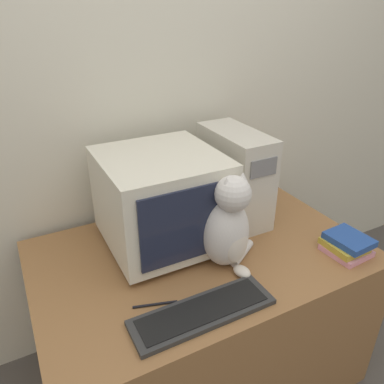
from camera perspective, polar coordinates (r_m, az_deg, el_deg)
wall_back at (r=1.75m, az=-6.44°, el=14.55°), size 7.00×0.05×2.50m
desk at (r=1.80m, az=1.29°, el=-18.13°), size 1.34×0.86×0.70m
crt_monitor at (r=1.52m, az=-4.67°, el=-1.14°), size 0.46×0.48×0.40m
computer_tower at (r=1.73m, az=6.47°, el=2.53°), size 0.18×0.41×0.42m
keyboard at (r=1.29m, az=1.67°, el=-17.77°), size 0.49×0.15×0.02m
cat at (r=1.41m, az=5.46°, el=-5.26°), size 0.27×0.24×0.39m
book_stack at (r=1.66m, az=22.50°, el=-7.45°), size 0.16×0.17×0.08m
pen at (r=1.33m, az=-5.64°, el=-16.67°), size 0.15×0.05×0.01m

